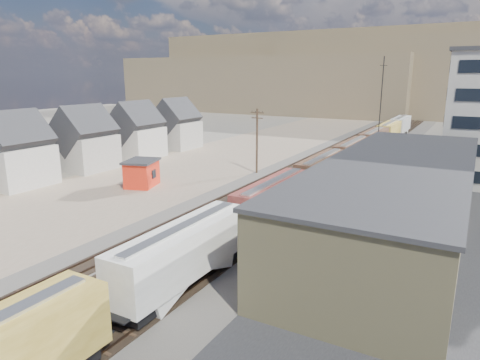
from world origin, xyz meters
The scene contains 12 objects.
ground centered at (0.00, 0.00, 0.00)m, with size 300.00×300.00×0.00m, color #6B6356.
ballast_bed centered at (0.00, 50.00, 0.03)m, with size 18.00×200.00×0.06m, color #4C4742.
dirt_yard centered at (-20.00, 40.00, 0.01)m, with size 24.00×180.00×0.03m, color #85715B.
asphalt_lot centered at (22.00, 35.00, 0.02)m, with size 26.00×120.00×0.04m, color #232326.
rail_tracks centered at (-0.55, 50.00, 0.11)m, with size 11.40×200.00×0.24m.
freight_train centered at (3.80, 44.49, 2.79)m, with size 3.00×119.74×4.46m.
warehouse centered at (14.98, 25.00, 3.65)m, with size 12.40×40.40×7.25m.
utility_pole_north centered at (-8.50, 42.00, 5.30)m, with size 2.20×0.32×10.00m.
radio_mast centered at (6.00, 60.00, 9.12)m, with size 1.20×0.16×18.00m.
townhouse_row centered at (-34.00, 25.00, 4.34)m, with size 8.15×68.16×10.47m.
hills_north centered at (0.17, 167.92, 14.10)m, with size 265.00×80.00×32.00m.
maintenance_shed centered at (-18.59, 27.04, 1.90)m, with size 5.28×6.02×3.70m.
Camera 1 is at (21.06, -16.27, 14.99)m, focal length 32.00 mm.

